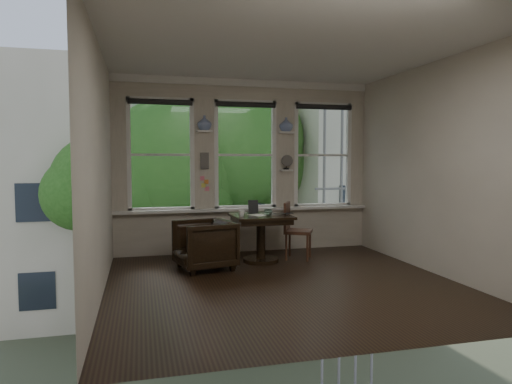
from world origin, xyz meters
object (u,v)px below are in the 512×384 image
object	(u,v)px
table	(261,238)
laptop	(283,214)
side_chair_right	(298,231)
armchair_left	(204,245)
mug	(242,213)

from	to	relation	value
table	laptop	size ratio (longest dim) A/B	2.67
side_chair_right	table	bearing A→B (deg)	123.05
table	laptop	world-z (taller)	laptop
armchair_left	side_chair_right	world-z (taller)	side_chair_right
table	side_chair_right	world-z (taller)	side_chair_right
armchair_left	mug	world-z (taller)	mug
armchair_left	mug	distance (m)	0.75
armchair_left	table	bearing A→B (deg)	93.89
side_chair_right	mug	world-z (taller)	side_chair_right
table	laptop	xyz separation A→B (m)	(0.33, -0.14, 0.39)
table	armchair_left	size ratio (longest dim) A/B	1.12
armchair_left	laptop	xyz separation A→B (m)	(1.26, 0.13, 0.40)
table	armchair_left	bearing A→B (deg)	-163.79
armchair_left	laptop	distance (m)	1.33
side_chair_right	laptop	world-z (taller)	side_chair_right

